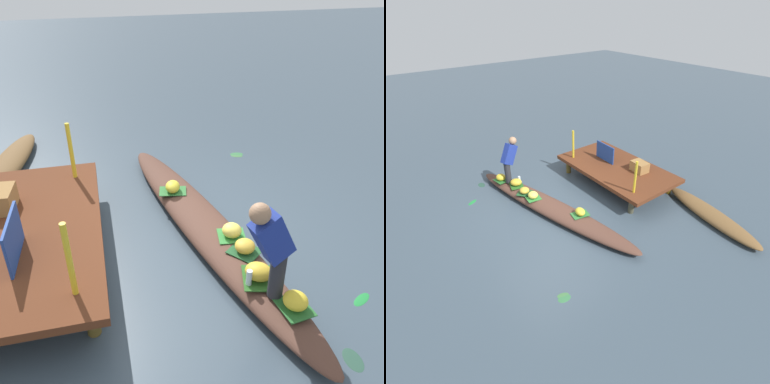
% 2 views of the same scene
% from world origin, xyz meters
% --- Properties ---
extents(canal_water, '(40.00, 40.00, 0.00)m').
position_xyz_m(canal_water, '(0.00, 0.00, 0.00)').
color(canal_water, '#3C4B57').
rests_on(canal_water, ground).
extents(dock_platform, '(3.20, 1.80, 0.50)m').
position_xyz_m(dock_platform, '(-0.04, 2.25, 0.44)').
color(dock_platform, '#5A2D18').
rests_on(dock_platform, ground).
extents(vendor_boat, '(5.14, 1.72, 0.26)m').
position_xyz_m(vendor_boat, '(0.00, 0.00, 0.13)').
color(vendor_boat, brown).
rests_on(vendor_boat, ground).
extents(moored_boat, '(2.76, 1.06, 0.22)m').
position_xyz_m(moored_boat, '(2.57, 2.84, 0.11)').
color(moored_boat, brown).
rests_on(moored_boat, ground).
extents(leaf_mat_0, '(0.47, 0.46, 0.01)m').
position_xyz_m(leaf_mat_0, '(-0.75, -0.26, 0.26)').
color(leaf_mat_0, '#21532A').
rests_on(leaf_mat_0, vendor_boat).
extents(banana_bunch_0, '(0.29, 0.28, 0.15)m').
position_xyz_m(banana_bunch_0, '(-0.75, -0.26, 0.34)').
color(banana_bunch_0, gold).
rests_on(banana_bunch_0, vendor_boat).
extents(leaf_mat_1, '(0.37, 0.38, 0.01)m').
position_xyz_m(leaf_mat_1, '(-0.42, -0.21, 0.26)').
color(leaf_mat_1, '#338337').
rests_on(leaf_mat_1, vendor_boat).
extents(banana_bunch_1, '(0.29, 0.29, 0.17)m').
position_xyz_m(banana_bunch_1, '(-0.42, -0.21, 0.35)').
color(banana_bunch_1, '#F9DC54').
rests_on(banana_bunch_1, vendor_boat).
extents(leaf_mat_2, '(0.34, 0.44, 0.01)m').
position_xyz_m(leaf_mat_2, '(0.82, 0.29, 0.26)').
color(leaf_mat_2, '#307235').
rests_on(leaf_mat_2, vendor_boat).
extents(banana_bunch_2, '(0.32, 0.27, 0.16)m').
position_xyz_m(banana_bunch_2, '(0.82, 0.29, 0.34)').
color(banana_bunch_2, yellow).
rests_on(banana_bunch_2, vendor_boat).
extents(leaf_mat_3, '(0.40, 0.35, 0.01)m').
position_xyz_m(leaf_mat_3, '(-1.70, -0.45, 0.26)').
color(leaf_mat_3, '#26632A').
rests_on(leaf_mat_3, vendor_boat).
extents(banana_bunch_3, '(0.35, 0.34, 0.19)m').
position_xyz_m(banana_bunch_3, '(-1.70, -0.45, 0.35)').
color(banana_bunch_3, yellow).
rests_on(banana_bunch_3, vendor_boat).
extents(leaf_mat_4, '(0.49, 0.42, 0.01)m').
position_xyz_m(leaf_mat_4, '(-1.22, -0.25, 0.26)').
color(leaf_mat_4, '#285C1F').
rests_on(leaf_mat_4, vendor_boat).
extents(banana_bunch_4, '(0.38, 0.39, 0.18)m').
position_xyz_m(banana_bunch_4, '(-1.22, -0.25, 0.35)').
color(banana_bunch_4, gold).
rests_on(banana_bunch_4, vendor_boat).
extents(vendor_person, '(0.28, 0.52, 1.20)m').
position_xyz_m(vendor_person, '(-1.52, -0.21, 0.94)').
color(vendor_person, '#28282D').
rests_on(vendor_person, vendor_boat).
extents(water_bottle, '(0.06, 0.06, 0.19)m').
position_xyz_m(water_bottle, '(-1.29, -0.11, 0.35)').
color(water_bottle, silver).
rests_on(water_bottle, vendor_boat).
extents(market_banner, '(0.73, 0.06, 0.49)m').
position_xyz_m(market_banner, '(-0.54, 2.25, 0.74)').
color(market_banner, navy).
rests_on(market_banner, dock_platform).
extents(railing_post_west, '(0.06, 0.06, 0.82)m').
position_xyz_m(railing_post_west, '(-1.24, 1.65, 0.91)').
color(railing_post_west, gold).
rests_on(railing_post_west, dock_platform).
extents(railing_post_east, '(0.06, 0.06, 0.82)m').
position_xyz_m(railing_post_east, '(1.16, 1.65, 0.91)').
color(railing_post_east, gold).
rests_on(railing_post_east, dock_platform).
extents(produce_crate, '(0.47, 0.36, 0.27)m').
position_xyz_m(produce_crate, '(0.52, 2.55, 0.63)').
color(produce_crate, '#9E703D').
rests_on(produce_crate, dock_platform).
extents(drifting_plant_0, '(0.23, 0.30, 0.01)m').
position_xyz_m(drifting_plant_0, '(-1.55, -1.37, 0.00)').
color(drifting_plant_0, '#218439').
rests_on(drifting_plant_0, ground).
extents(drifting_plant_1, '(0.17, 0.24, 0.01)m').
position_xyz_m(drifting_plant_1, '(2.23, -1.20, 0.00)').
color(drifting_plant_1, '#3F743F').
rests_on(drifting_plant_1, ground).
extents(drifting_plant_2, '(0.28, 0.19, 0.01)m').
position_xyz_m(drifting_plant_2, '(-2.23, -0.84, 0.00)').
color(drifting_plant_2, '#284B3C').
rests_on(drifting_plant_2, ground).
extents(drifting_plant_3, '(0.19, 0.26, 0.01)m').
position_xyz_m(drifting_plant_3, '(2.29, -1.22, 0.00)').
color(drifting_plant_3, '#357242').
rests_on(drifting_plant_3, ground).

